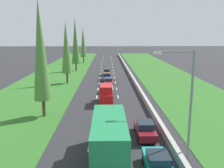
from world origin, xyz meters
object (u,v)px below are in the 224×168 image
at_px(poplar_tree_third, 66,48).
at_px(teal_sedan_right_lane, 158,164).
at_px(green_box_truck_centre_lane, 109,140).
at_px(orange_hatchback_centre_lane, 107,72).
at_px(poplar_tree_fourth, 75,41).
at_px(blue_hatchback_centre_lane, 107,77).
at_px(black_sedan_centre_lane, 108,116).
at_px(poplar_tree_fifth, 83,42).
at_px(street_light_mast, 187,98).
at_px(red_sedan_centre_lane, 108,82).
at_px(maroon_sedan_right_lane, 145,129).
at_px(white_sedan_centre_lane, 108,88).
at_px(red_van_centre_lane, 106,94).
at_px(poplar_tree_second, 40,51).

bearing_deg(poplar_tree_third, teal_sedan_right_lane, -70.39).
relative_size(green_box_truck_centre_lane, orange_hatchback_centre_lane, 2.41).
distance_m(poplar_tree_third, poplar_tree_fourth, 17.29).
distance_m(blue_hatchback_centre_lane, poplar_tree_third, 10.95).
bearing_deg(orange_hatchback_centre_lane, green_box_truck_centre_lane, -89.84).
bearing_deg(black_sedan_centre_lane, poplar_tree_fifth, 98.12).
bearing_deg(blue_hatchback_centre_lane, street_light_mast, -79.77).
bearing_deg(red_sedan_centre_lane, teal_sedan_right_lane, -83.73).
relative_size(teal_sedan_right_lane, maroon_sedan_right_lane, 1.00).
height_order(white_sedan_centre_lane, orange_hatchback_centre_lane, orange_hatchback_centre_lane).
bearing_deg(white_sedan_centre_lane, blue_hatchback_centre_lane, 90.99).
xyz_separation_m(red_sedan_centre_lane, street_light_mast, (5.95, -29.12, 4.42)).
bearing_deg(orange_hatchback_centre_lane, maroon_sedan_right_lane, -84.13).
bearing_deg(blue_hatchback_centre_lane, orange_hatchback_centre_lane, 89.77).
distance_m(maroon_sedan_right_lane, poplar_tree_fourth, 46.68).
distance_m(red_van_centre_lane, maroon_sedan_right_lane, 12.61).
bearing_deg(white_sedan_centre_lane, black_sedan_centre_lane, -90.11).
xyz_separation_m(maroon_sedan_right_lane, poplar_tree_fourth, (-12.38, 44.40, 7.41)).
bearing_deg(orange_hatchback_centre_lane, street_light_mast, -81.40).
height_order(green_box_truck_centre_lane, maroon_sedan_right_lane, green_box_truck_centre_lane).
relative_size(black_sedan_centre_lane, poplar_tree_third, 0.36).
relative_size(red_van_centre_lane, maroon_sedan_right_lane, 1.09).
height_order(red_van_centre_lane, poplar_tree_fifth, poplar_tree_fifth).
bearing_deg(poplar_tree_fifth, green_box_truck_centre_lane, -83.00).
distance_m(green_box_truck_centre_lane, orange_hatchback_centre_lane, 41.89).
xyz_separation_m(white_sedan_centre_lane, red_sedan_centre_lane, (0.10, 5.74, 0.00)).
bearing_deg(poplar_tree_second, street_light_mast, -37.91).
height_order(white_sedan_centre_lane, maroon_sedan_right_lane, same).
bearing_deg(maroon_sedan_right_lane, red_sedan_centre_lane, 98.09).
distance_m(maroon_sedan_right_lane, orange_hatchback_centre_lane, 36.71).
distance_m(red_sedan_centre_lane, blue_hatchback_centre_lane, 5.47).
height_order(white_sedan_centre_lane, poplar_tree_third, poplar_tree_third).
distance_m(red_van_centre_lane, red_sedan_centre_lane, 12.58).
bearing_deg(red_van_centre_lane, teal_sedan_right_lane, -78.35).
height_order(green_box_truck_centre_lane, blue_hatchback_centre_lane, green_box_truck_centre_lane).
bearing_deg(poplar_tree_second, orange_hatchback_centre_lane, 75.20).
xyz_separation_m(white_sedan_centre_lane, teal_sedan_right_lane, (3.51, -25.36, 0.00)).
xyz_separation_m(teal_sedan_right_lane, poplar_tree_third, (-12.00, 33.69, 6.57)).
xyz_separation_m(red_van_centre_lane, street_light_mast, (6.36, -16.55, 3.83)).
relative_size(red_van_centre_lane, poplar_tree_fourth, 0.34).
bearing_deg(red_sedan_centre_lane, white_sedan_centre_lane, -91.00).
bearing_deg(poplar_tree_third, black_sedan_centre_lane, -69.84).
distance_m(black_sedan_centre_lane, poplar_tree_second, 11.19).
bearing_deg(poplar_tree_fourth, orange_hatchback_centre_lane, -42.44).
distance_m(white_sedan_centre_lane, poplar_tree_fourth, 28.06).
xyz_separation_m(white_sedan_centre_lane, poplar_tree_third, (-8.49, 8.33, 6.57)).
bearing_deg(red_sedan_centre_lane, orange_hatchback_centre_lane, 91.28).
bearing_deg(poplar_tree_second, poplar_tree_third, 91.05).
bearing_deg(maroon_sedan_right_lane, green_box_truck_centre_lane, -124.16).
bearing_deg(street_light_mast, teal_sedan_right_lane, -141.90).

